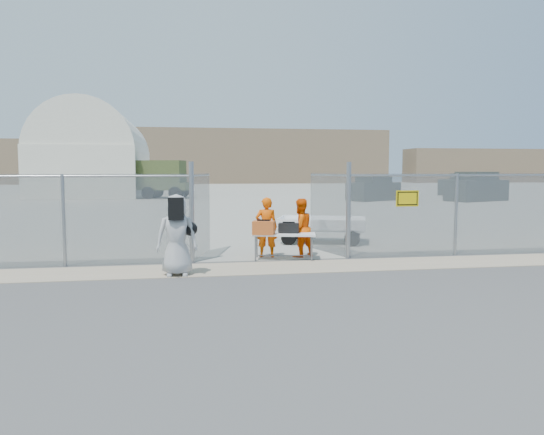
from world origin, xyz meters
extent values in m
plane|color=#413F3F|center=(0.00, 0.00, 0.00)|extent=(160.00, 160.00, 0.00)
cube|color=#9B9A8D|center=(0.00, 42.00, 0.01)|extent=(160.00, 80.00, 0.01)
cube|color=tan|center=(0.00, 1.00, 0.01)|extent=(44.00, 1.60, 0.01)
cube|color=#D05D23|center=(-0.21, 2.00, 0.85)|extent=(0.62, 0.50, 0.34)
cube|color=black|center=(0.47, 2.19, 0.80)|extent=(0.58, 0.44, 0.25)
imported|color=#FC5804|center=(-0.06, 2.53, 0.79)|extent=(0.64, 0.48, 1.59)
imported|color=#FC5804|center=(0.82, 2.45, 0.77)|extent=(0.93, 0.85, 1.55)
imported|color=#AAAAAA|center=(-2.35, 0.45, 0.89)|extent=(0.88, 0.58, 1.78)
camera|label=1|loc=(-2.21, -11.11, 2.30)|focal=35.00mm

